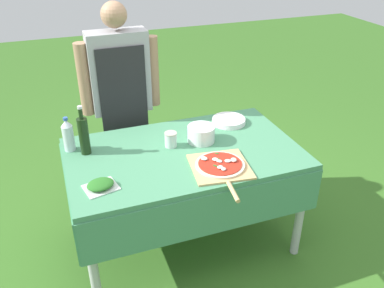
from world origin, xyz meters
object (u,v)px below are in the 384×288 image
(sauce_jar, at_px, (171,140))
(plate_stack, at_px, (229,121))
(person_cook, at_px, (121,92))
(mixing_tub, at_px, (201,134))
(oil_bottle, at_px, (84,135))
(pizza_on_peel, at_px, (220,166))
(herb_container, at_px, (101,185))
(water_bottle, at_px, (68,135))
(prep_table, at_px, (184,163))

(sauce_jar, bearing_deg, plate_stack, 20.22)
(person_cook, relative_size, mixing_tub, 8.61)
(plate_stack, relative_size, sauce_jar, 2.47)
(oil_bottle, relative_size, sauce_jar, 3.29)
(pizza_on_peel, relative_size, sauce_jar, 5.45)
(person_cook, relative_size, plate_stack, 6.42)
(sauce_jar, bearing_deg, oil_bottle, 169.31)
(oil_bottle, bearing_deg, person_cook, 55.68)
(herb_container, relative_size, sauce_jar, 2.08)
(herb_container, bearing_deg, water_bottle, 103.53)
(pizza_on_peel, relative_size, water_bottle, 2.34)
(mixing_tub, bearing_deg, sauce_jar, 179.29)
(mixing_tub, bearing_deg, plate_stack, 32.92)
(oil_bottle, bearing_deg, pizza_on_peel, -31.93)
(person_cook, height_order, pizza_on_peel, person_cook)
(person_cook, xyz_separation_m, plate_stack, (0.68, -0.40, -0.16))
(plate_stack, bearing_deg, mixing_tub, -147.08)
(person_cook, distance_m, sauce_jar, 0.63)
(water_bottle, height_order, plate_stack, water_bottle)
(herb_container, bearing_deg, prep_table, 21.81)
(person_cook, bearing_deg, mixing_tub, 123.96)
(prep_table, distance_m, plate_stack, 0.52)
(herb_container, bearing_deg, person_cook, 71.18)
(person_cook, xyz_separation_m, herb_container, (-0.30, -0.89, -0.16))
(water_bottle, xyz_separation_m, mixing_tub, (0.82, -0.17, -0.05))
(water_bottle, xyz_separation_m, herb_container, (0.12, -0.48, -0.09))
(pizza_on_peel, distance_m, water_bottle, 0.96)
(plate_stack, bearing_deg, pizza_on_peel, -119.11)
(prep_table, xyz_separation_m, herb_container, (-0.55, -0.22, 0.11))
(pizza_on_peel, xyz_separation_m, sauce_jar, (-0.19, 0.35, 0.03))
(oil_bottle, height_order, sauce_jar, oil_bottle)
(herb_container, bearing_deg, plate_stack, 26.39)
(prep_table, xyz_separation_m, person_cook, (-0.25, 0.67, 0.27))
(herb_container, xyz_separation_m, mixing_tub, (0.70, 0.31, 0.03))
(prep_table, bearing_deg, mixing_tub, 29.52)
(pizza_on_peel, xyz_separation_m, oil_bottle, (-0.71, 0.45, 0.11))
(person_cook, height_order, mixing_tub, person_cook)
(person_cook, relative_size, oil_bottle, 4.83)
(prep_table, bearing_deg, plate_stack, 31.77)
(oil_bottle, bearing_deg, plate_stack, 4.60)
(pizza_on_peel, bearing_deg, sauce_jar, 126.68)
(water_bottle, bearing_deg, prep_table, -21.22)
(prep_table, relative_size, pizza_on_peel, 2.77)
(person_cook, height_order, oil_bottle, person_cook)
(mixing_tub, bearing_deg, water_bottle, 167.94)
(plate_stack, height_order, sauce_jar, sauce_jar)
(oil_bottle, relative_size, plate_stack, 1.33)
(sauce_jar, bearing_deg, mixing_tub, -0.71)
(person_cook, distance_m, water_bottle, 0.59)
(prep_table, height_order, person_cook, person_cook)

